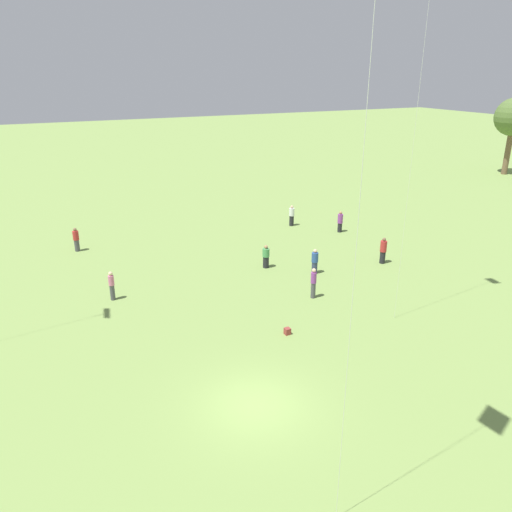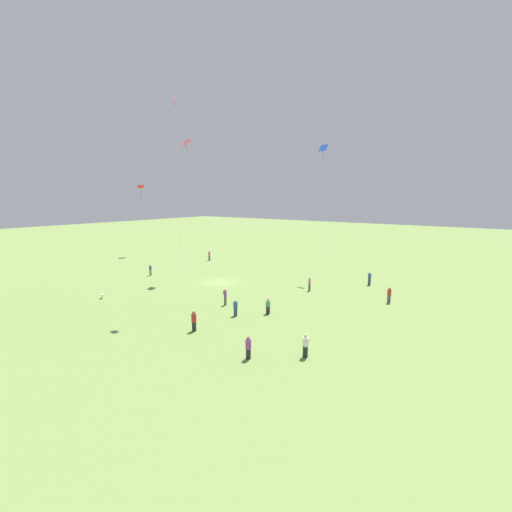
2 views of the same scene
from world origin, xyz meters
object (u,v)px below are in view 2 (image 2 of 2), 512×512
kite_3 (175,116)px  person_1 (194,321)px  picnic_bag_0 (225,292)px  person_9 (248,348)px  person_0 (235,308)px  kite_2 (187,147)px  dog_0 (102,295)px  person_3 (225,297)px  person_8 (268,307)px  person_10 (309,284)px  kite_1 (141,189)px  person_2 (369,279)px  person_7 (389,295)px  person_4 (150,270)px  person_5 (305,346)px  person_6 (209,256)px  kite_0 (323,153)px

kite_3 → person_1: bearing=18.6°
picnic_bag_0 → person_9: bearing=136.8°
person_0 → kite_2: 25.94m
dog_0 → person_3: bearing=148.9°
person_8 → person_10: bearing=111.1°
person_3 → kite_1: kite_1 is taller
person_9 → person_8: bearing=112.5°
person_2 → person_7: bearing=36.0°
person_2 → picnic_bag_0: bearing=-39.4°
person_8 → person_4: bearing=-171.5°
person_0 → person_7: bearing=64.6°
person_0 → person_8: 3.30m
person_5 → person_7: 17.24m
person_3 → person_2: bearing=23.8°
person_0 → dog_0: (16.32, 4.55, -0.43)m
person_7 → person_8: (8.87, 10.95, -0.11)m
person_4 → person_7: bearing=39.1°
person_4 → kite_2: kite_2 is taller
person_6 → person_7: (-34.14, 7.03, -0.05)m
person_5 → picnic_bag_0: 18.52m
person_3 → person_10: size_ratio=1.05×
person_3 → kite_3: bearing=176.0°
person_9 → kite_2: 33.10m
person_3 → person_8: (-5.38, -0.35, -0.17)m
kite_0 → dog_0: 34.43m
kite_3 → dog_0: kite_3 is taller
person_3 → person_7: person_3 is taller
person_1 → kite_0: size_ratio=0.10×
person_9 → person_10: (4.89, -19.10, 0.04)m
person_10 → person_3: bearing=-0.3°
person_10 → picnic_bag_0: (7.87, 7.11, -0.72)m
person_1 → person_3: person_3 is taller
picnic_bag_0 → kite_3: bearing=81.1°
person_1 → kite_0: (0.46, -26.02, 16.87)m
dog_0 → kite_0: bearing=-178.8°
person_3 → dog_0: (13.20, 6.60, -0.56)m
person_8 → kite_0: (3.20, -18.47, 17.01)m
kite_0 → kite_1: kite_0 is taller
person_5 → person_10: (8.12, -16.43, 0.03)m
person_1 → kite_3: bearing=-171.6°
person_3 → person_6: person_6 is taller
kite_1 → person_5: bearing=136.1°
person_8 → kite_0: kite_0 is taller
person_6 → person_8: person_6 is taller
person_4 → person_6: person_6 is taller
dog_0 → picnic_bag_0: (-10.12, -10.02, -0.21)m
person_0 → kite_3: bearing=-161.1°
person_8 → kite_0: 25.32m
person_4 → person_7: size_ratio=0.95×
person_3 → dog_0: bearing=169.6°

